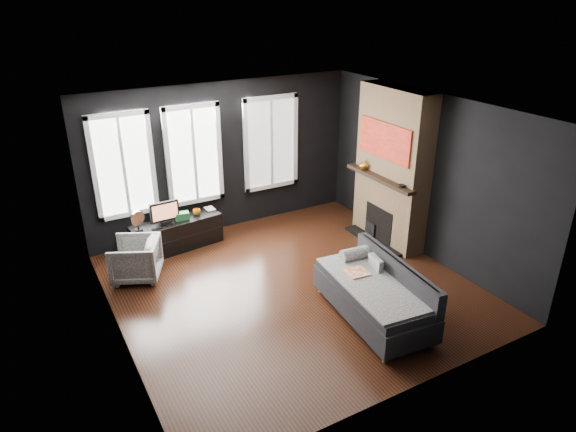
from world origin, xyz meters
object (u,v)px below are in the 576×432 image
mug (197,211)px  book (205,204)px  monitor (165,211)px  mantel_vase (364,164)px  armchair (135,257)px  media_console (177,234)px  sofa (373,292)px

mug → book: (0.21, 0.11, 0.04)m
monitor → mug: bearing=5.4°
book → mantel_vase: (2.53, -1.20, 0.68)m
monitor → book: bearing=11.1°
monitor → book: monitor is taller
armchair → media_console: size_ratio=0.46×
monitor → mug: monitor is taller
sofa → mug: sofa is taller
armchair → book: size_ratio=3.32×
monitor → armchair: bearing=-141.8°
sofa → mantel_vase: (1.47, 2.24, 0.91)m
media_console → mug: mug is taller
sofa → mantel_vase: size_ratio=10.51×
armchair → mantel_vase: mantel_vase is taller
monitor → sofa: bearing=-63.7°
sofa → mantel_vase: 2.82m
sofa → monitor: (-1.85, 3.23, 0.34)m
mug → book: bearing=29.0°
armchair → monitor: monitor is taller
sofa → armchair: size_ratio=2.67×
media_console → monitor: 0.52m
sofa → monitor: bearing=125.4°
book → media_console: bearing=-165.8°
armchair → media_console: 1.09m
armchair → sofa: bearing=69.3°
armchair → monitor: 0.99m
mantel_vase → book: bearing=154.6°
sofa → book: 3.61m
mantel_vase → monitor: bearing=163.3°
media_console → monitor: bearing=-172.0°
armchair → mug: size_ratio=5.42×
armchair → mug: bearing=144.3°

